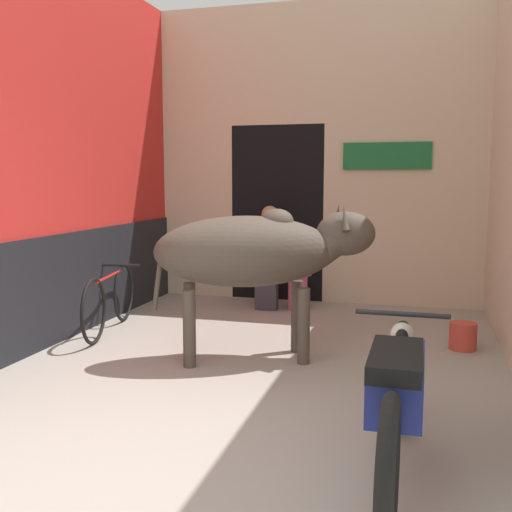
# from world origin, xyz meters

# --- Properties ---
(ground_plane) EXTENTS (30.00, 30.00, 0.00)m
(ground_plane) POSITION_xyz_m (0.00, 0.00, 0.00)
(ground_plane) COLOR #9E9389
(wall_left_shopfront) EXTENTS (0.25, 4.91, 3.88)m
(wall_left_shopfront) POSITION_xyz_m (-2.22, 2.44, 1.88)
(wall_left_shopfront) COLOR red
(wall_left_shopfront) RESTS_ON ground_plane
(wall_back_with_doorway) EXTENTS (4.28, 0.93, 3.88)m
(wall_back_with_doorway) POSITION_xyz_m (-0.21, 5.19, 1.62)
(wall_back_with_doorway) COLOR beige
(wall_back_with_doorway) RESTS_ON ground_plane
(cow) EXTENTS (2.05, 1.21, 1.42)m
(cow) POSITION_xyz_m (-0.06, 2.23, 0.99)
(cow) COLOR #4C4238
(cow) RESTS_ON ground_plane
(motorcycle_near) EXTENTS (0.58, 2.10, 0.82)m
(motorcycle_near) POSITION_xyz_m (1.25, 0.33, 0.47)
(motorcycle_near) COLOR black
(motorcycle_near) RESTS_ON ground_plane
(bicycle) EXTENTS (0.46, 1.63, 0.68)m
(bicycle) POSITION_xyz_m (-1.84, 2.76, 0.34)
(bicycle) COLOR black
(bicycle) RESTS_ON ground_plane
(shopkeeper_seated) EXTENTS (0.39, 0.34, 1.30)m
(shopkeeper_seated) POSITION_xyz_m (-0.49, 4.36, 0.69)
(shopkeeper_seated) COLOR #3D3842
(shopkeeper_seated) RESTS_ON ground_plane
(plastic_stool) EXTENTS (0.35, 0.35, 0.47)m
(plastic_stool) POSITION_xyz_m (-0.11, 4.36, 0.25)
(plastic_stool) COLOR #DB6093
(plastic_stool) RESTS_ON ground_plane
(bucket) EXTENTS (0.26, 0.26, 0.26)m
(bucket) POSITION_xyz_m (1.78, 3.05, 0.13)
(bucket) COLOR #C63D33
(bucket) RESTS_ON ground_plane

